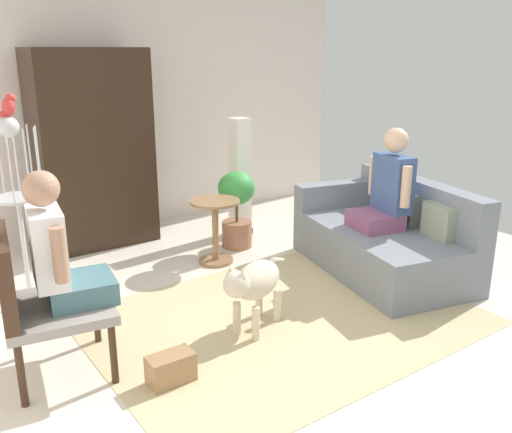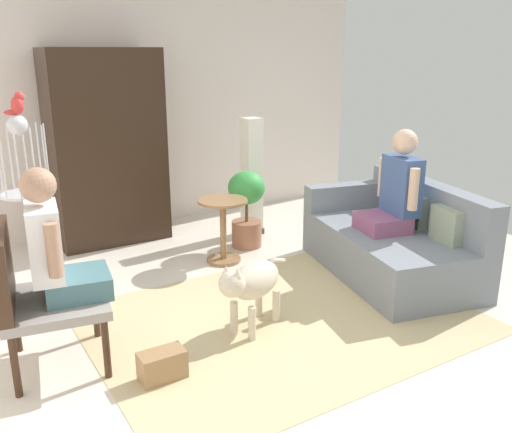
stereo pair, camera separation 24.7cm
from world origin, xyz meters
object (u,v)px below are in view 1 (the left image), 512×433
dog (254,283)px  person_on_armchair (58,253)px  bird_cage_stand (20,217)px  column_lamp (240,178)px  armchair (34,295)px  couch (385,239)px  potted_plant (237,204)px  armoire_cabinet (93,150)px  handbag (171,369)px  parrot (8,105)px  round_end_table (215,226)px  person_on_couch (388,188)px

dog → person_on_armchair: bearing=168.5°
bird_cage_stand → column_lamp: size_ratio=1.17×
armchair → bird_cage_stand: (0.19, 1.07, 0.18)m
couch → potted_plant: bearing=121.1°
armoire_cabinet → handbag: bearing=-101.4°
column_lamp → person_on_armchair: bearing=-145.5°
couch → parrot: parrot is taller
round_end_table → armchair: bearing=-151.4°
parrot → person_on_armchair: bearing=-92.6°
potted_plant → person_on_armchair: bearing=-148.5°
person_on_couch → bird_cage_stand: bird_cage_stand is taller
armchair → handbag: armchair is taller
handbag → column_lamp: bearing=48.0°
armoire_cabinet → handbag: (-0.54, -2.69, -0.88)m
armchair → handbag: bearing=-40.2°
dog → armoire_cabinet: size_ratio=0.37×
couch → person_on_couch: bearing=-152.6°
person_on_couch → potted_plant: person_on_couch is taller
column_lamp → handbag: column_lamp is taller
bird_cage_stand → handbag: bird_cage_stand is taller
round_end_table → dog: bearing=-109.6°
dog → potted_plant: potted_plant is taller
person_on_couch → parrot: size_ratio=5.10×
dog → potted_plant: size_ratio=0.93×
armchair → dog: 1.42m
dog → armoire_cabinet: bearing=95.5°
column_lamp → armoire_cabinet: (-1.35, 0.59, 0.35)m
dog → armchair: bearing=168.8°
column_lamp → dog: bearing=-120.9°
couch → person_on_couch: (-0.04, -0.02, 0.47)m
person_on_armchair → potted_plant: bearing=31.5°
dog → armoire_cabinet: 2.53m
armoire_cabinet → handbag: size_ratio=6.96×
round_end_table → potted_plant: (0.40, 0.24, 0.08)m
round_end_table → potted_plant: potted_plant is taller
person_on_couch → dog: size_ratio=1.20×
dog → bird_cage_stand: bird_cage_stand is taller
dog → handbag: 0.86m
bird_cage_stand → person_on_couch: bearing=-22.0°
person_on_armchair → column_lamp: 2.84m
armchair → person_on_couch: person_on_couch is taller
dog → armoire_cabinet: armoire_cabinet is taller
dog → handbag: bearing=-163.0°
round_end_table → handbag: (-1.23, -1.52, -0.27)m
person_on_couch → person_on_armchair: person_on_couch is taller
person_on_armchair → parrot: size_ratio=4.81×
couch → column_lamp: (-0.50, 1.60, 0.32)m
person_on_armchair → round_end_table: person_on_armchair is taller
couch → dog: couch is taller
parrot → handbag: size_ratio=0.61×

